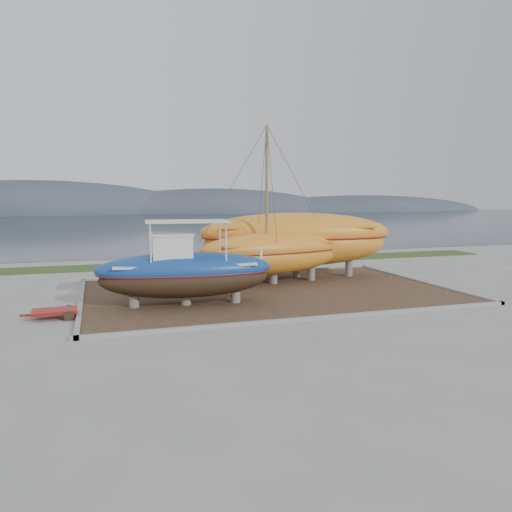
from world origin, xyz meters
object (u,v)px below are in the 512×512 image
object	(u,v)px
blue_caique	(185,263)
orange_bare_hull	(296,246)
white_dinghy	(164,279)
red_trailer	(55,314)
orange_sailboat	(274,206)

from	to	relation	value
blue_caique	orange_bare_hull	bearing A→B (deg)	40.98
orange_bare_hull	white_dinghy	bearing A→B (deg)	-155.30
orange_bare_hull	red_trailer	bearing A→B (deg)	-144.04
blue_caique	white_dinghy	world-z (taller)	blue_caique
white_dinghy	orange_bare_hull	xyz separation A→B (m)	(8.10, 2.06, 1.23)
orange_bare_hull	blue_caique	bearing A→B (deg)	-133.22
red_trailer	blue_caique	bearing A→B (deg)	4.14
white_dinghy	orange_bare_hull	size ratio (longest dim) A/B	0.38
orange_sailboat	orange_bare_hull	xyz separation A→B (m)	(2.02, 1.69, -2.42)
blue_caique	orange_sailboat	distance (m)	7.22
white_dinghy	red_trailer	world-z (taller)	white_dinghy
blue_caique	white_dinghy	bearing A→B (deg)	102.67
red_trailer	orange_bare_hull	bearing A→B (deg)	23.04
orange_sailboat	red_trailer	world-z (taller)	orange_sailboat
orange_sailboat	orange_bare_hull	bearing A→B (deg)	30.06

